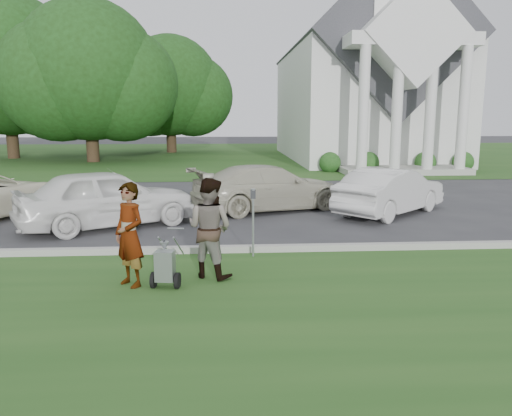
{
  "coord_description": "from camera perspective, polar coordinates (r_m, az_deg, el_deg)",
  "views": [
    {
      "loc": [
        0.11,
        -9.49,
        2.8
      ],
      "look_at": [
        0.71,
        0.0,
        1.04
      ],
      "focal_mm": 35.0,
      "sensor_mm": 36.0,
      "label": 1
    }
  ],
  "objects": [
    {
      "name": "ground",
      "position": [
        9.89,
        -4.14,
        -6.01
      ],
      "size": [
        120.0,
        120.0,
        0.0
      ],
      "primitive_type": "plane",
      "color": "#333335",
      "rests_on": "ground"
    },
    {
      "name": "grass_strip",
      "position": [
        7.06,
        -4.34,
        -12.88
      ],
      "size": [
        80.0,
        7.0,
        0.01
      ],
      "primitive_type": "cube",
      "color": "#234C1A",
      "rests_on": "ground"
    },
    {
      "name": "church_lawn",
      "position": [
        36.59,
        -3.81,
        6.06
      ],
      "size": [
        80.0,
        30.0,
        0.01
      ],
      "primitive_type": "cube",
      "color": "#234C1A",
      "rests_on": "ground"
    },
    {
      "name": "curb",
      "position": [
        10.4,
        -4.12,
        -4.76
      ],
      "size": [
        80.0,
        0.18,
        0.15
      ],
      "primitive_type": "cube",
      "color": "#9E9E93",
      "rests_on": "ground"
    },
    {
      "name": "church",
      "position": [
        33.94,
        12.02,
        15.55
      ],
      "size": [
        9.19,
        19.0,
        24.1
      ],
      "color": "white",
      "rests_on": "ground"
    },
    {
      "name": "tree_left",
      "position": [
        32.59,
        -18.62,
        14.0
      ],
      "size": [
        10.63,
        8.4,
        9.71
      ],
      "color": "#332316",
      "rests_on": "ground"
    },
    {
      "name": "tree_far",
      "position": [
        37.37,
        -26.65,
        13.83
      ],
      "size": [
        11.64,
        9.2,
        10.73
      ],
      "color": "#332316",
      "rests_on": "ground"
    },
    {
      "name": "tree_back",
      "position": [
        39.74,
        -9.83,
        13.09
      ],
      "size": [
        9.61,
        7.6,
        8.89
      ],
      "color": "#332316",
      "rests_on": "ground"
    },
    {
      "name": "striping_cart",
      "position": [
        8.37,
        -10.33,
        -6.62
      ],
      "size": [
        0.51,
        0.96,
        0.85
      ],
      "rotation": [
        0.0,
        0.0,
        -0.15
      ],
      "color": "black",
      "rests_on": "ground"
    },
    {
      "name": "person_left",
      "position": [
        8.46,
        -14.26,
        -3.08
      ],
      "size": [
        0.74,
        0.74,
        1.73
      ],
      "primitive_type": "imported",
      "rotation": [
        0.0,
        0.0,
        -0.76
      ],
      "color": "#999999",
      "rests_on": "ground"
    },
    {
      "name": "person_right",
      "position": [
        8.7,
        -5.33,
        -2.37
      ],
      "size": [
        1.07,
        1.0,
        1.75
      ],
      "primitive_type": "imported",
      "rotation": [
        0.0,
        0.0,
        2.61
      ],
      "color": "#999999",
      "rests_on": "ground"
    },
    {
      "name": "parking_meter_near",
      "position": [
        9.9,
        -0.34,
        -0.73
      ],
      "size": [
        0.1,
        0.09,
        1.39
      ],
      "color": "#979AA0",
      "rests_on": "ground"
    },
    {
      "name": "car_b",
      "position": [
        13.22,
        -16.68,
        1.11
      ],
      "size": [
        4.73,
        3.72,
        1.51
      ],
      "primitive_type": "imported",
      "rotation": [
        0.0,
        0.0,
        2.08
      ],
      "color": "white",
      "rests_on": "ground"
    },
    {
      "name": "car_c",
      "position": [
        15.01,
        1.51,
        2.35
      ],
      "size": [
        5.07,
        3.44,
        1.36
      ],
      "primitive_type": "imported",
      "rotation": [
        0.0,
        0.0,
        1.93
      ],
      "color": "beige",
      "rests_on": "ground"
    },
    {
      "name": "car_d",
      "position": [
        14.9,
        15.12,
        1.87
      ],
      "size": [
        3.95,
        3.78,
        1.34
      ],
      "primitive_type": "imported",
      "rotation": [
        0.0,
        0.0,
        2.31
      ],
      "color": "silver",
      "rests_on": "ground"
    }
  ]
}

